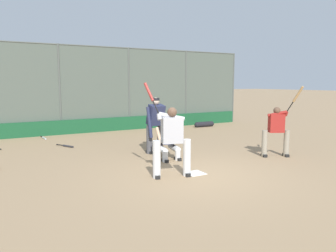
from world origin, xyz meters
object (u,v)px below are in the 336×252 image
(equipment_bag_dugout_side, at_px, (204,124))
(batter_on_deck, at_px, (277,130))
(batter_at_plate, at_px, (172,139))
(spare_bat_by_padding, at_px, (67,146))
(catcher_behind_plate, at_px, (169,138))
(umpire_home, at_px, (156,123))
(spare_bat_near_backstop, at_px, (44,138))

(equipment_bag_dugout_side, bearing_deg, batter_on_deck, 72.73)
(batter_at_plate, height_order, spare_bat_by_padding, batter_at_plate)
(batter_at_plate, relative_size, batter_on_deck, 1.04)
(batter_at_plate, distance_m, equipment_bag_dugout_side, 8.86)
(batter_at_plate, xyz_separation_m, batter_on_deck, (-3.73, -0.32, -0.08))
(catcher_behind_plate, xyz_separation_m, umpire_home, (-0.11, -1.01, 0.31))
(umpire_home, relative_size, batter_on_deck, 0.83)
(catcher_behind_plate, relative_size, spare_bat_near_backstop, 1.45)
(catcher_behind_plate, bearing_deg, umpire_home, -96.62)
(umpire_home, bearing_deg, catcher_behind_plate, 76.52)
(batter_at_plate, relative_size, umpire_home, 1.26)
(equipment_bag_dugout_side, bearing_deg, catcher_behind_plate, 46.55)
(batter_on_deck, bearing_deg, spare_bat_near_backstop, 156.46)
(catcher_behind_plate, height_order, batter_on_deck, batter_on_deck)
(catcher_behind_plate, bearing_deg, batter_at_plate, 62.43)
(catcher_behind_plate, xyz_separation_m, batter_on_deck, (-2.97, 1.17, 0.18))
(catcher_behind_plate, bearing_deg, spare_bat_by_padding, -58.40)
(spare_bat_by_padding, xyz_separation_m, equipment_bag_dugout_side, (-7.07, -1.90, 0.10))
(umpire_home, xyz_separation_m, spare_bat_near_backstop, (2.63, -4.44, -0.89))
(batter_at_plate, xyz_separation_m, umpire_home, (-0.86, -2.50, 0.04))
(catcher_behind_plate, bearing_deg, spare_bat_near_backstop, -65.73)
(umpire_home, xyz_separation_m, spare_bat_by_padding, (2.21, -2.33, -0.89))
(equipment_bag_dugout_side, bearing_deg, batter_at_plate, 49.60)
(batter_at_plate, height_order, batter_on_deck, batter_at_plate)
(batter_on_deck, distance_m, spare_bat_near_backstop, 8.64)
(spare_bat_near_backstop, bearing_deg, batter_on_deck, 35.61)
(catcher_behind_plate, height_order, spare_bat_near_backstop, catcher_behind_plate)
(catcher_behind_plate, height_order, equipment_bag_dugout_side, catcher_behind_plate)
(batter_at_plate, bearing_deg, spare_bat_by_padding, -59.80)
(umpire_home, bearing_deg, batter_at_plate, 63.50)
(spare_bat_by_padding, relative_size, equipment_bag_dugout_side, 0.69)
(spare_bat_by_padding, height_order, equipment_bag_dugout_side, equipment_bag_dugout_side)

